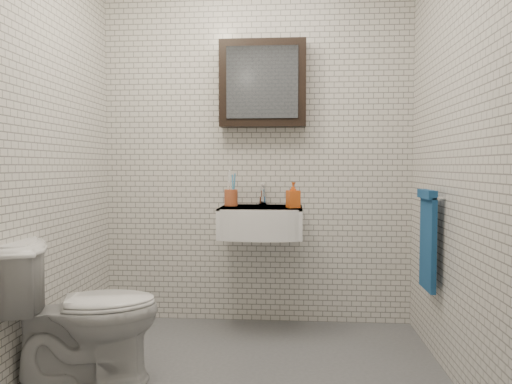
# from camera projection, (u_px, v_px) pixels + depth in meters

# --- Properties ---
(ground) EXTENTS (2.20, 2.00, 0.01)m
(ground) POSITION_uv_depth(u_px,v_px,m) (242.00, 377.00, 2.65)
(ground) COLOR #4F5257
(ground) RESTS_ON ground
(room_shell) EXTENTS (2.22, 2.02, 2.51)m
(room_shell) POSITION_uv_depth(u_px,v_px,m) (242.00, 100.00, 2.57)
(room_shell) COLOR silver
(room_shell) RESTS_ON ground
(washbasin) EXTENTS (0.55, 0.50, 0.20)m
(washbasin) POSITION_uv_depth(u_px,v_px,m) (261.00, 221.00, 3.34)
(washbasin) COLOR white
(washbasin) RESTS_ON room_shell
(faucet) EXTENTS (0.06, 0.20, 0.15)m
(faucet) POSITION_uv_depth(u_px,v_px,m) (263.00, 196.00, 3.52)
(faucet) COLOR silver
(faucet) RESTS_ON washbasin
(mirror_cabinet) EXTENTS (0.60, 0.15, 0.60)m
(mirror_cabinet) POSITION_uv_depth(u_px,v_px,m) (263.00, 84.00, 3.48)
(mirror_cabinet) COLOR black
(mirror_cabinet) RESTS_ON room_shell
(towel_rail) EXTENTS (0.09, 0.30, 0.58)m
(towel_rail) POSITION_uv_depth(u_px,v_px,m) (428.00, 236.00, 2.88)
(towel_rail) COLOR silver
(towel_rail) RESTS_ON room_shell
(toothbrush_cup) EXTENTS (0.10, 0.10, 0.25)m
(toothbrush_cup) POSITION_uv_depth(u_px,v_px,m) (231.00, 197.00, 3.45)
(toothbrush_cup) COLOR #AA4D2A
(toothbrush_cup) RESTS_ON washbasin
(soap_bottle) EXTENTS (0.10, 0.10, 0.17)m
(soap_bottle) POSITION_uv_depth(u_px,v_px,m) (293.00, 195.00, 3.29)
(soap_bottle) COLOR #ED5518
(soap_bottle) RESTS_ON washbasin
(toilet) EXTENTS (0.84, 0.65, 0.76)m
(toilet) POSITION_uv_depth(u_px,v_px,m) (85.00, 312.00, 2.56)
(toilet) COLOR silver
(toilet) RESTS_ON ground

